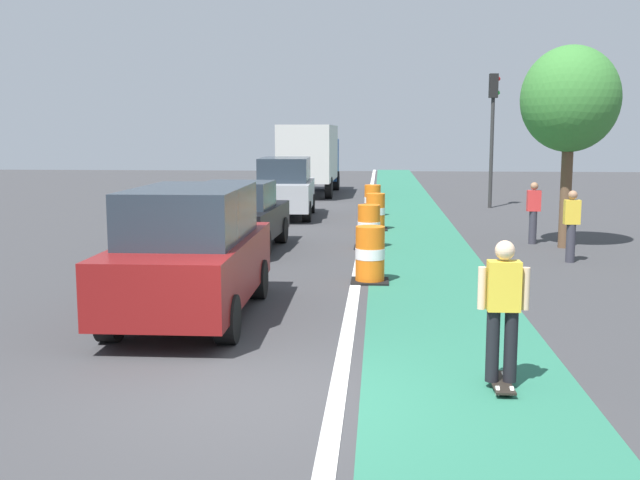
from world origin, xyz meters
name	(u,v)px	position (x,y,z in m)	size (l,w,h in m)	color
ground_plane	(255,396)	(0.00, 0.00, 0.00)	(100.00, 100.00, 0.00)	#38383A
bike_lane_strip	(419,242)	(2.40, 12.00, 0.00)	(2.50, 80.00, 0.01)	#286B51
lane_divider_stripe	(363,241)	(0.90, 12.00, 0.01)	(0.20, 80.00, 0.01)	silver
skateboarder_on_lane	(503,309)	(2.73, 0.48, 0.91)	(0.57, 0.80, 1.69)	black
parked_suv_nearest	(191,252)	(-1.56, 3.44, 1.04)	(1.97, 4.63, 2.04)	maroon
parked_sedan_second	(239,217)	(-2.10, 10.28, 0.83)	(2.03, 4.16, 1.70)	black
parked_suv_third	(285,187)	(-1.91, 17.71, 1.04)	(2.08, 4.68, 2.04)	#9EA0A5
traffic_barrel_front	(370,255)	(1.17, 6.47, 0.53)	(0.73, 0.73, 1.09)	orange
traffic_barrel_mid	(369,227)	(1.08, 10.88, 0.53)	(0.73, 0.73, 1.09)	orange
traffic_barrel_back	(375,212)	(1.22, 14.50, 0.53)	(0.73, 0.73, 1.09)	orange
traffic_barrel_far	(372,201)	(1.09, 18.23, 0.53)	(0.73, 0.73, 1.09)	orange
delivery_truck_down_block	(311,155)	(-1.92, 27.42, 1.85)	(2.40, 7.61, 3.23)	beige
traffic_light_corner	(493,116)	(5.61, 21.54, 3.50)	(0.41, 0.32, 5.10)	#2D2D2D
pedestrian_crossing	(571,224)	(5.60, 9.10, 0.86)	(0.34, 0.20, 1.61)	#33333D
pedestrian_waiting	(533,211)	(5.33, 11.92, 0.86)	(0.34, 0.20, 1.61)	#33333D
street_tree_sidewalk	(570,100)	(5.98, 11.32, 3.67)	(2.40, 2.40, 5.00)	brown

